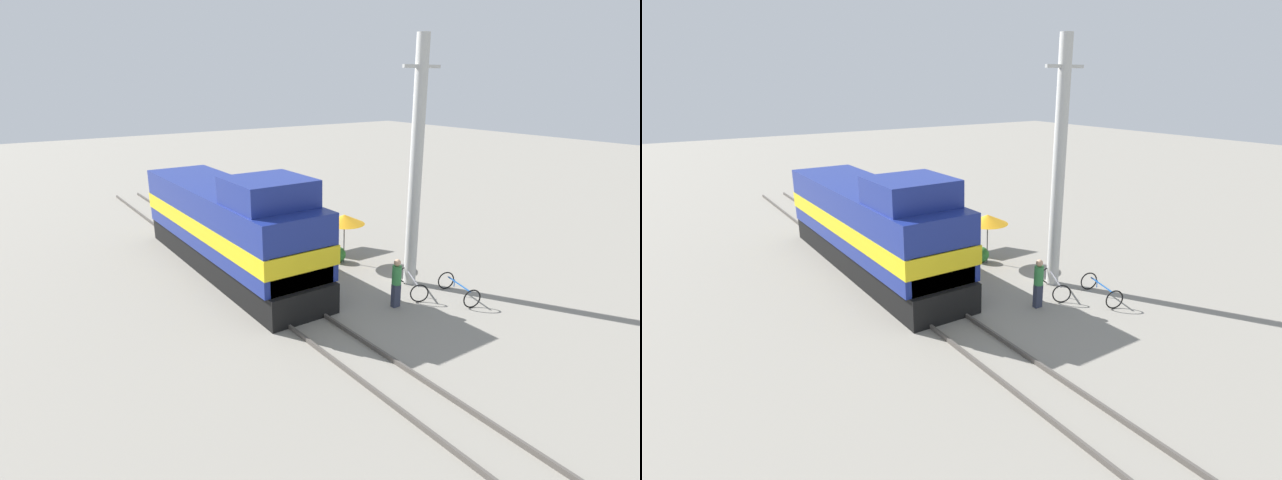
{
  "view_description": "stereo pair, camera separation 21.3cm",
  "coord_description": "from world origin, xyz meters",
  "views": [
    {
      "loc": [
        -8.3,
        -15.74,
        7.93
      ],
      "look_at": [
        1.2,
        -1.91,
        2.49
      ],
      "focal_mm": 28.0,
      "sensor_mm": 36.0,
      "label": 1
    },
    {
      "loc": [
        -8.12,
        -15.86,
        7.93
      ],
      "look_at": [
        1.2,
        -1.91,
        2.49
      ],
      "focal_mm": 28.0,
      "sensor_mm": 36.0,
      "label": 2
    }
  ],
  "objects": [
    {
      "name": "ground_plane",
      "position": [
        0.0,
        0.0,
        0.0
      ],
      "size": [
        120.0,
        120.0,
        0.0
      ],
      "primitive_type": "plane",
      "color": "gray"
    },
    {
      "name": "rail_near",
      "position": [
        -0.72,
        0.0,
        0.07
      ],
      "size": [
        0.08,
        40.96,
        0.15
      ],
      "primitive_type": "cube",
      "color": "#4C4742",
      "rests_on": "ground_plane"
    },
    {
      "name": "rail_far",
      "position": [
        0.72,
        0.0,
        0.07
      ],
      "size": [
        0.08,
        40.96,
        0.15
      ],
      "primitive_type": "cube",
      "color": "#4C4742",
      "rests_on": "ground_plane"
    },
    {
      "name": "locomotive",
      "position": [
        0.0,
        2.98,
        1.97
      ],
      "size": [
        2.99,
        12.5,
        4.59
      ],
      "color": "black",
      "rests_on": "ground_plane"
    },
    {
      "name": "utility_pole",
      "position": [
        5.36,
        -2.28,
        4.79
      ],
      "size": [
        1.8,
        0.49,
        9.49
      ],
      "color": "#B2B2AD",
      "rests_on": "ground_plane"
    },
    {
      "name": "vendor_umbrella",
      "position": [
        4.58,
        1.12,
        2.03
      ],
      "size": [
        1.82,
        1.82,
        2.24
      ],
      "color": "#4C4C4C",
      "rests_on": "ground_plane"
    },
    {
      "name": "billboard_sign",
      "position": [
        4.24,
        4.7,
        2.39
      ],
      "size": [
        2.19,
        0.12,
        3.18
      ],
      "color": "#595959",
      "rests_on": "ground_plane"
    },
    {
      "name": "shrub_cluster",
      "position": [
        4.41,
        1.31,
        0.35
      ],
      "size": [
        0.7,
        0.7,
        0.7
      ],
      "primitive_type": "sphere",
      "color": "#2D722D",
      "rests_on": "ground_plane"
    },
    {
      "name": "person_bystander",
      "position": [
        3.36,
        -3.63,
        1.01
      ],
      "size": [
        0.34,
        0.34,
        1.83
      ],
      "color": "#2D3347",
      "rests_on": "ground_plane"
    },
    {
      "name": "bicycle",
      "position": [
        4.78,
        -3.06,
        0.37
      ],
      "size": [
        1.54,
        1.99,
        0.71
      ],
      "rotation": [
        0.0,
        0.0,
        -0.51
      ],
      "color": "black",
      "rests_on": "ground_plane"
    },
    {
      "name": "bicycle_spare",
      "position": [
        5.83,
        -4.42,
        0.37
      ],
      "size": [
        1.23,
        1.97,
        0.71
      ],
      "rotation": [
        0.0,
        0.0,
        2.84
      ],
      "color": "black",
      "rests_on": "ground_plane"
    }
  ]
}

